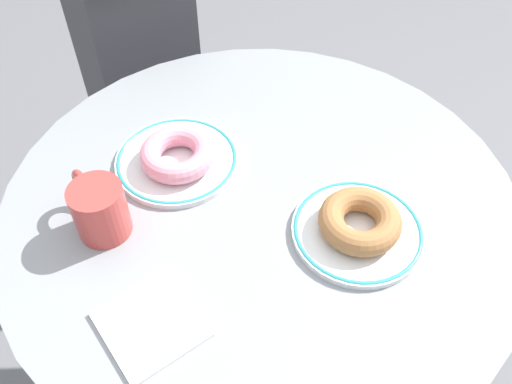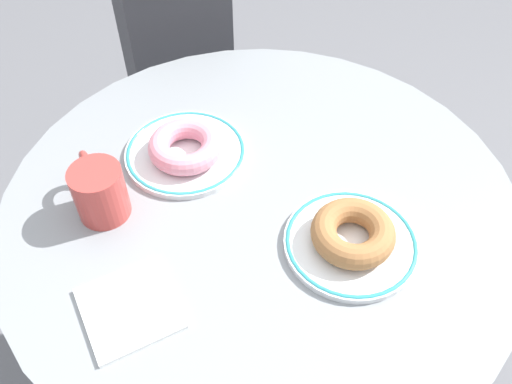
{
  "view_description": "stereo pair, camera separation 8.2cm",
  "coord_description": "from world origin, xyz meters",
  "px_view_note": "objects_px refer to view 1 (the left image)",
  "views": [
    {
      "loc": [
        0.33,
        -0.44,
        1.37
      ],
      "look_at": [
        -0.01,
        -0.0,
        0.75
      ],
      "focal_mm": 38.16,
      "sensor_mm": 36.0,
      "label": 1
    },
    {
      "loc": [
        0.39,
        -0.38,
        1.37
      ],
      "look_at": [
        -0.01,
        -0.0,
        0.75
      ],
      "focal_mm": 38.16,
      "sensor_mm": 36.0,
      "label": 2
    }
  ],
  "objects_px": {
    "cafe_table": "(260,282)",
    "donut_pink_frosted": "(177,154)",
    "plate_right": "(357,231)",
    "donut_cinnamon": "(360,221)",
    "plate_left": "(177,160)",
    "coffee_mug": "(99,209)",
    "paper_napkin": "(151,324)"
  },
  "relations": [
    {
      "from": "cafe_table",
      "to": "donut_pink_frosted",
      "type": "xyz_separation_m",
      "value": [
        -0.14,
        -0.03,
        0.27
      ]
    },
    {
      "from": "donut_pink_frosted",
      "to": "plate_left",
      "type": "bearing_deg",
      "value": 151.73
    },
    {
      "from": "donut_pink_frosted",
      "to": "coffee_mug",
      "type": "height_order",
      "value": "coffee_mug"
    },
    {
      "from": "cafe_table",
      "to": "donut_cinnamon",
      "type": "height_order",
      "value": "donut_cinnamon"
    },
    {
      "from": "plate_right",
      "to": "donut_pink_frosted",
      "type": "xyz_separation_m",
      "value": [
        -0.3,
        -0.06,
        0.02
      ]
    },
    {
      "from": "plate_left",
      "to": "donut_cinnamon",
      "type": "relative_size",
      "value": 1.68
    },
    {
      "from": "plate_left",
      "to": "plate_right",
      "type": "height_order",
      "value": "same"
    },
    {
      "from": "cafe_table",
      "to": "coffee_mug",
      "type": "relative_size",
      "value": 6.96
    },
    {
      "from": "cafe_table",
      "to": "donut_pink_frosted",
      "type": "relative_size",
      "value": 6.64
    },
    {
      "from": "plate_left",
      "to": "donut_cinnamon",
      "type": "xyz_separation_m",
      "value": [
        0.3,
        0.05,
        0.02
      ]
    },
    {
      "from": "plate_left",
      "to": "donut_pink_frosted",
      "type": "xyz_separation_m",
      "value": [
        0.01,
        -0.0,
        0.02
      ]
    },
    {
      "from": "plate_left",
      "to": "coffee_mug",
      "type": "distance_m",
      "value": 0.17
    },
    {
      "from": "plate_right",
      "to": "donut_pink_frosted",
      "type": "bearing_deg",
      "value": -168.93
    },
    {
      "from": "donut_pink_frosted",
      "to": "paper_napkin",
      "type": "xyz_separation_m",
      "value": [
        0.16,
        -0.23,
        -0.03
      ]
    },
    {
      "from": "cafe_table",
      "to": "plate_left",
      "type": "xyz_separation_m",
      "value": [
        -0.15,
        -0.02,
        0.25
      ]
    },
    {
      "from": "coffee_mug",
      "to": "plate_left",
      "type": "bearing_deg",
      "value": 92.31
    },
    {
      "from": "donut_cinnamon",
      "to": "plate_left",
      "type": "bearing_deg",
      "value": -170.09
    },
    {
      "from": "plate_left",
      "to": "plate_right",
      "type": "distance_m",
      "value": 0.31
    },
    {
      "from": "donut_cinnamon",
      "to": "coffee_mug",
      "type": "xyz_separation_m",
      "value": [
        -0.3,
        -0.21,
        0.01
      ]
    },
    {
      "from": "donut_cinnamon",
      "to": "paper_napkin",
      "type": "bearing_deg",
      "value": -114.98
    },
    {
      "from": "donut_pink_frosted",
      "to": "donut_cinnamon",
      "type": "distance_m",
      "value": 0.3
    },
    {
      "from": "plate_left",
      "to": "paper_napkin",
      "type": "bearing_deg",
      "value": -53.65
    },
    {
      "from": "cafe_table",
      "to": "paper_napkin",
      "type": "bearing_deg",
      "value": -85.75
    },
    {
      "from": "plate_left",
      "to": "coffee_mug",
      "type": "height_order",
      "value": "coffee_mug"
    },
    {
      "from": "plate_left",
      "to": "coffee_mug",
      "type": "bearing_deg",
      "value": -87.69
    },
    {
      "from": "plate_left",
      "to": "plate_right",
      "type": "bearing_deg",
      "value": 9.91
    },
    {
      "from": "cafe_table",
      "to": "coffee_mug",
      "type": "height_order",
      "value": "coffee_mug"
    },
    {
      "from": "plate_right",
      "to": "paper_napkin",
      "type": "xyz_separation_m",
      "value": [
        -0.13,
        -0.29,
        -0.0
      ]
    },
    {
      "from": "cafe_table",
      "to": "plate_right",
      "type": "height_order",
      "value": "plate_right"
    },
    {
      "from": "coffee_mug",
      "to": "plate_right",
      "type": "bearing_deg",
      "value": 35.74
    },
    {
      "from": "plate_left",
      "to": "donut_cinnamon",
      "type": "distance_m",
      "value": 0.31
    },
    {
      "from": "plate_right",
      "to": "donut_cinnamon",
      "type": "bearing_deg",
      "value": 0.0
    }
  ]
}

